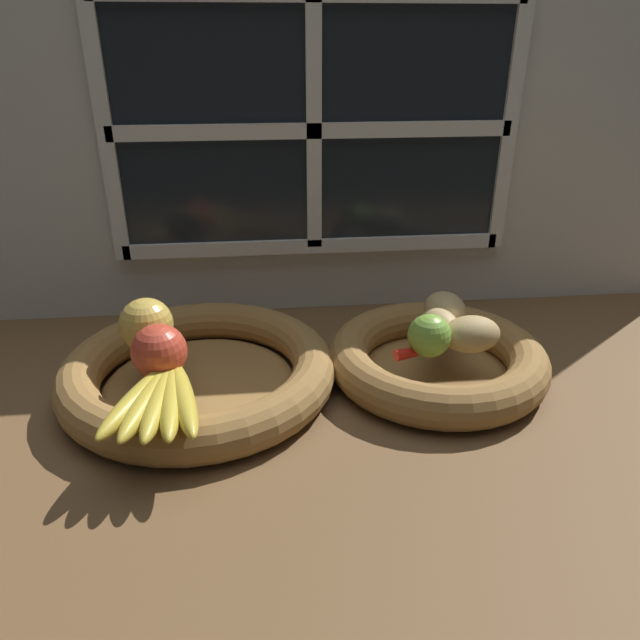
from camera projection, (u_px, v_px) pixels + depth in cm
name	position (u px, v px, depth cm)	size (l,w,h in cm)	color
ground_plane	(333.00, 400.00, 82.37)	(140.00, 90.00, 3.00)	brown
back_wall	(313.00, 148.00, 96.33)	(140.00, 4.60, 55.00)	silver
fruit_bowl_left	(199.00, 372.00, 81.15)	(37.63, 37.63, 5.80)	olive
fruit_bowl_right	(437.00, 359.00, 84.28)	(31.15, 31.15, 5.80)	olive
apple_red_front	(159.00, 351.00, 72.80)	(6.93, 6.93, 6.93)	#CC422D
apple_golden_left	(147.00, 325.00, 79.07)	(7.34, 7.34, 7.34)	gold
banana_bunch_front	(161.00, 397.00, 67.52)	(12.38, 18.01, 2.62)	gold
potato_back	(445.00, 310.00, 86.11)	(7.76, 5.92, 5.05)	tan
potato_small	(471.00, 334.00, 79.24)	(8.05, 5.80, 4.93)	tan
potato_large	(440.00, 326.00, 81.96)	(6.99, 4.78, 4.57)	tan
lime_near	(429.00, 336.00, 77.87)	(5.81, 5.81, 5.81)	#7AAD3D
chili_pepper	(438.00, 348.00, 79.27)	(1.61, 1.61, 12.61)	red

